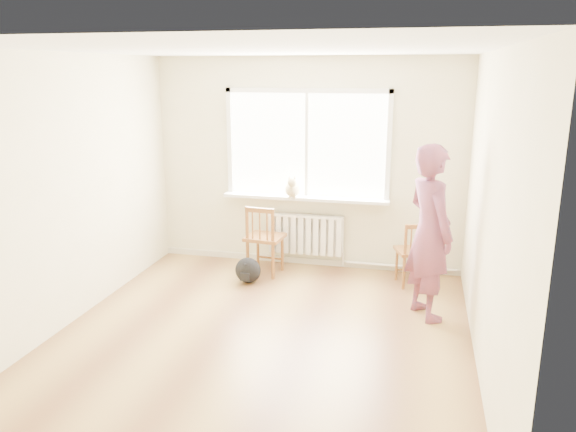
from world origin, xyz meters
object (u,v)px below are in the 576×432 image
Objects in this scene: chair_right at (414,254)px; backpack at (248,270)px; chair_left at (264,240)px; cat at (293,188)px; person at (430,233)px.

chair_right is 2.51× the size of backpack.
chair_right is at bearing -172.59° from chair_left.
cat is at bearing -125.32° from chair_left.
chair_left is at bearing 71.10° from backpack.
cat is 1.40× the size of backpack.
cat is at bearing 25.74° from person.
person is 2.28m from backpack.
chair_right is at bearing -21.26° from person.
chair_right is at bearing 10.75° from backpack.
person is at bearing -12.49° from backpack.
chair_left is 0.45m from backpack.
backpack is at bearing -131.24° from cat.
cat is (-1.70, 1.13, 0.16)m from person.
person is 2.04m from cat.
person reaches higher than chair_left.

